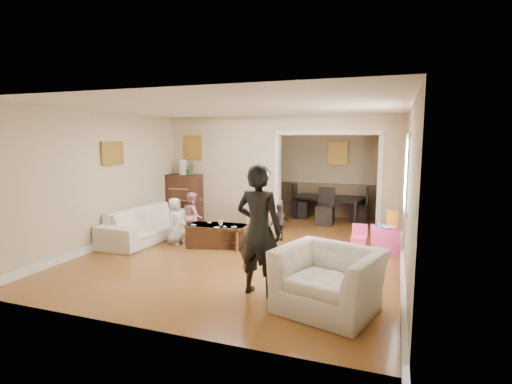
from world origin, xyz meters
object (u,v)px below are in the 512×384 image
at_px(child_kneel_b, 193,216).
at_px(cyan_cup, 379,225).
at_px(table_lamp, 183,167).
at_px(coffee_cup, 221,223).
at_px(dining_table, 329,208).
at_px(adult_person, 259,230).
at_px(armchair_front, 328,280).
at_px(sofa, 150,224).
at_px(child_toddler, 280,223).
at_px(child_kneel_a, 175,221).
at_px(armchair_back, 264,215).
at_px(play_table, 384,240).
at_px(coffee_table, 217,235).
at_px(dresser, 184,199).

bearing_deg(child_kneel_b, cyan_cup, -120.11).
distance_m(table_lamp, cyan_cup, 4.88).
distance_m(coffee_cup, dining_table, 3.64).
bearing_deg(adult_person, child_kneel_b, -38.10).
bearing_deg(adult_person, armchair_front, 176.48).
distance_m(sofa, coffee_cup, 1.65).
bearing_deg(child_toddler, table_lamp, -73.17).
bearing_deg(cyan_cup, adult_person, -119.16).
distance_m(child_kneel_a, child_kneel_b, 0.48).
xyz_separation_m(armchair_back, play_table, (2.65, -0.93, -0.10)).
relative_size(armchair_front, coffee_table, 1.04).
bearing_deg(armchair_front, dresser, 154.15).
bearing_deg(coffee_table, cyan_cup, 11.11).
bearing_deg(armchair_back, child_kneel_b, 41.83).
xyz_separation_m(armchair_front, child_kneel_b, (-3.22, 2.47, 0.11)).
bearing_deg(coffee_table, sofa, 180.00).
height_order(sofa, dresser, dresser).
bearing_deg(child_toddler, coffee_table, -19.02).
relative_size(armchair_back, play_table, 1.52).
height_order(armchair_front, coffee_cup, armchair_front).
bearing_deg(child_toddler, dresser, -73.17).
height_order(coffee_cup, child_toddler, child_toddler).
relative_size(armchair_back, armchair_front, 0.64).
bearing_deg(play_table, cyan_cup, -153.43).
xyz_separation_m(table_lamp, coffee_table, (1.69, -1.67, -1.17)).
xyz_separation_m(child_kneel_b, child_toddler, (1.75, 0.45, -0.12)).
distance_m(coffee_table, child_toddler, 1.30).
bearing_deg(dining_table, armchair_back, -115.99).
xyz_separation_m(cyan_cup, child_kneel_a, (-3.84, -0.74, -0.05)).
distance_m(sofa, table_lamp, 1.98).
xyz_separation_m(coffee_table, cyan_cup, (2.99, 0.59, 0.30)).
xyz_separation_m(adult_person, child_kneel_b, (-2.26, 2.28, -0.39)).
distance_m(table_lamp, child_kneel_a, 2.21).
relative_size(child_kneel_a, child_toddler, 1.23).
xyz_separation_m(armchair_front, adult_person, (-0.96, 0.18, 0.51)).
distance_m(table_lamp, adult_person, 4.91).
bearing_deg(coffee_table, child_kneel_a, -169.99).
height_order(armchair_back, coffee_cup, armchair_back).
height_order(coffee_table, child_kneel_a, child_kneel_a).
relative_size(play_table, child_toddler, 0.65).
bearing_deg(child_kneel_a, adult_person, -131.85).
distance_m(play_table, child_toddler, 2.05).
height_order(table_lamp, coffee_cup, table_lamp).
relative_size(armchair_front, cyan_cup, 14.62).
bearing_deg(cyan_cup, table_lamp, 166.95).
bearing_deg(child_kneel_b, armchair_back, -76.40).
height_order(table_lamp, child_kneel_a, table_lamp).
bearing_deg(dining_table, sofa, -124.42).
height_order(table_lamp, dining_table, table_lamp).
distance_m(coffee_table, child_kneel_a, 0.90).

